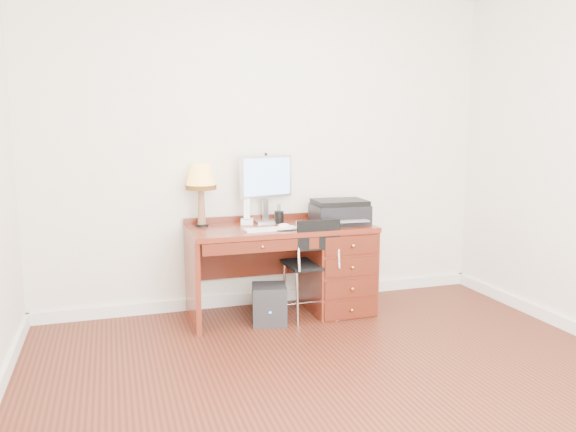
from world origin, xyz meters
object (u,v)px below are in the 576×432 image
object	(u,v)px
phone	(247,217)
chair	(313,258)
monitor	(267,180)
printer	(340,212)
equipment_box	(269,304)
leg_lamp	(201,181)
desk	(317,263)

from	to	relation	value
phone	chair	size ratio (longest dim) A/B	0.25
monitor	chair	world-z (taller)	monitor
printer	equipment_box	bearing A→B (deg)	-163.49
leg_lamp	equipment_box	size ratio (longest dim) A/B	1.64
printer	desk	bearing A→B (deg)	175.45
equipment_box	printer	bearing A→B (deg)	26.70
printer	phone	xyz separation A→B (m)	(-0.75, 0.19, -0.03)
desk	monitor	world-z (taller)	monitor
phone	chair	distance (m)	0.65
monitor	phone	distance (m)	0.36
monitor	equipment_box	size ratio (longest dim) A/B	1.81
phone	chair	bearing A→B (deg)	-22.18
desk	equipment_box	size ratio (longest dim) A/B	4.82
phone	leg_lamp	bearing A→B (deg)	-166.86
equipment_box	leg_lamp	bearing A→B (deg)	154.19
printer	chair	world-z (taller)	printer
monitor	chair	xyz separation A→B (m)	(0.26, -0.43, -0.60)
monitor	equipment_box	xyz separation A→B (m)	(-0.10, -0.42, -0.95)
monitor	leg_lamp	xyz separation A→B (m)	(-0.57, -0.05, 0.02)
leg_lamp	phone	distance (m)	0.49
printer	leg_lamp	bearing A→B (deg)	172.23
printer	chair	distance (m)	0.48
monitor	chair	distance (m)	0.78
desk	chair	size ratio (longest dim) A/B	1.79
desk	chair	xyz separation A→B (m)	(-0.11, -0.19, 0.10)
monitor	printer	distance (m)	0.67
monitor	chair	bearing A→B (deg)	-74.63
desk	phone	size ratio (longest dim) A/B	7.06
monitor	leg_lamp	distance (m)	0.57
monitor	phone	world-z (taller)	monitor
desk	monitor	distance (m)	0.82
leg_lamp	phone	bearing A→B (deg)	-2.73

